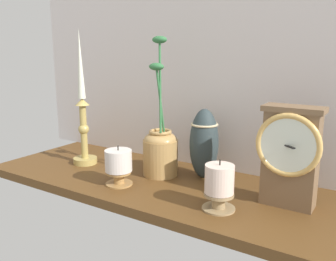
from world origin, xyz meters
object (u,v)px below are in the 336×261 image
object	(u,v)px
mantel_clock	(290,154)
candlestick_tall_left	(82,117)
brass_vase_jar	(160,148)
pillar_candle_front	(119,165)
tall_ceramic_vase	(204,143)
pillar_candle_near_clock	(219,186)

from	to	relation	value
mantel_clock	candlestick_tall_left	world-z (taller)	candlestick_tall_left
brass_vase_jar	pillar_candle_front	xyz separation A→B (cm)	(-4.81, -12.17, -2.50)
mantel_clock	candlestick_tall_left	bearing A→B (deg)	-177.87
candlestick_tall_left	pillar_candle_front	distance (cm)	23.90
brass_vase_jar	tall_ceramic_vase	world-z (taller)	brass_vase_jar
tall_ceramic_vase	mantel_clock	bearing A→B (deg)	-14.70
brass_vase_jar	pillar_candle_front	world-z (taller)	brass_vase_jar
mantel_clock	tall_ceramic_vase	size ratio (longest dim) A/B	1.18
pillar_candle_front	tall_ceramic_vase	world-z (taller)	tall_ceramic_vase
pillar_candle_front	pillar_candle_near_clock	world-z (taller)	pillar_candle_near_clock
candlestick_tall_left	mantel_clock	bearing A→B (deg)	2.13
candlestick_tall_left	brass_vase_jar	size ratio (longest dim) A/B	1.06
pillar_candle_near_clock	brass_vase_jar	bearing A→B (deg)	152.84
brass_vase_jar	tall_ceramic_vase	bearing A→B (deg)	21.46
tall_ceramic_vase	pillar_candle_near_clock	bearing A→B (deg)	-53.46
mantel_clock	candlestick_tall_left	xyz separation A→B (cm)	(-60.65, -2.25, 2.64)
pillar_candle_front	tall_ceramic_vase	distance (cm)	23.45
brass_vase_jar	tall_ceramic_vase	size ratio (longest dim) A/B	1.99
mantel_clock	tall_ceramic_vase	xyz separation A→B (cm)	(-24.14, 6.33, -2.27)
pillar_candle_front	tall_ceramic_vase	bearing A→B (deg)	46.00
brass_vase_jar	tall_ceramic_vase	distance (cm)	12.17
candlestick_tall_left	pillar_candle_front	world-z (taller)	candlestick_tall_left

